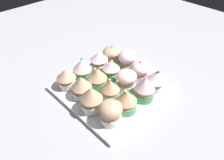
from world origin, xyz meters
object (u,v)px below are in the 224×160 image
Objects in this scene: cupcake_3 at (66,78)px; cupcake_5 at (111,69)px; cupcake_7 at (82,87)px; cupcake_10 at (110,90)px; cupcake_0 at (112,56)px; cupcake_8 at (140,71)px; cupcake_12 at (156,80)px; cupcake_13 at (145,88)px; baking_tray at (112,89)px; cupcake_2 at (82,68)px; cupcake_9 at (126,80)px; cupcake_1 at (99,61)px; cupcake_11 at (91,99)px; cupcake_14 at (126,101)px; cupcake_15 at (111,112)px; cupcake_4 at (127,60)px; cupcake_6 at (98,78)px.

cupcake_5 reaches higher than cupcake_3.
cupcake_7 is 1.00× the size of cupcake_10.
cupcake_8 reaches higher than cupcake_0.
cupcake_12 reaches higher than cupcake_8.
cupcake_13 is at bearing 3.79° from cupcake_12.
cupcake_7 is (9.22, -3.42, 4.30)cm from baking_tray.
cupcake_2 is (3.48, -10.47, 4.38)cm from baking_tray.
cupcake_9 is 0.85× the size of cupcake_13.
cupcake_13 reaches higher than cupcake_8.
cupcake_1 is 19.37cm from cupcake_11.
baking_tray is at bearing -71.71° from cupcake_13.
cupcake_5 is 0.95× the size of cupcake_14.
cupcake_1 is 0.93× the size of cupcake_14.
cupcake_1 is 0.86× the size of cupcake_13.
cupcake_12 reaches higher than cupcake_3.
cupcake_8 is at bearing -161.53° from cupcake_15.
cupcake_11 reaches higher than cupcake_4.
cupcake_4 is 0.90× the size of cupcake_11.
cupcake_14 is at bearing 134.80° from cupcake_11.
cupcake_9 is 13.49cm from cupcake_11.
cupcake_9 is at bearing 86.36° from cupcake_5.
cupcake_3 is at bearing -1.02° from cupcake_0.
cupcake_5 is 12.44cm from cupcake_7.
cupcake_9 is (7.82, 6.99, -0.07)cm from cupcake_4.
cupcake_5 is at bearing 154.30° from cupcake_3.
cupcake_2 is at bearing -118.41° from cupcake_11.
cupcake_9 is at bearing 177.37° from cupcake_11.
cupcake_14 is (7.49, 19.91, 0.10)cm from cupcake_1.
cupcake_0 is 14.91cm from cupcake_9.
cupcake_0 is at bearing -78.70° from cupcake_4.
cupcake_6 is 1.02× the size of cupcake_7.
cupcake_4 is 6.81cm from cupcake_8.
cupcake_12 reaches higher than baking_tray.
cupcake_8 is 20.62cm from cupcake_15.
cupcake_4 is 1.05× the size of cupcake_15.
cupcake_4 is at bearing -147.13° from cupcake_15.
cupcake_2 is 1.03× the size of cupcake_12.
cupcake_13 is (-0.64, 6.71, 0.35)cm from cupcake_9.
cupcake_7 is at bearing 19.19° from cupcake_0.
baking_tray is 4.13× the size of cupcake_7.
cupcake_13 reaches higher than cupcake_7.
baking_tray is at bearing -52.20° from cupcake_9.
cupcake_9 is 14.17cm from cupcake_15.
cupcake_8 is (-19.64, 13.48, -0.13)cm from cupcake_3.
cupcake_13 is (6.21, 6.98, 0.57)cm from cupcake_8.
cupcake_2 is 0.99× the size of cupcake_14.
cupcake_13 is (5.90, 20.11, 0.67)cm from cupcake_0.
cupcake_11 is (0.67, 13.12, 0.72)cm from cupcake_3.
baking_tray is at bearing 108.38° from cupcake_2.
cupcake_8 is at bearing -154.24° from cupcake_14.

